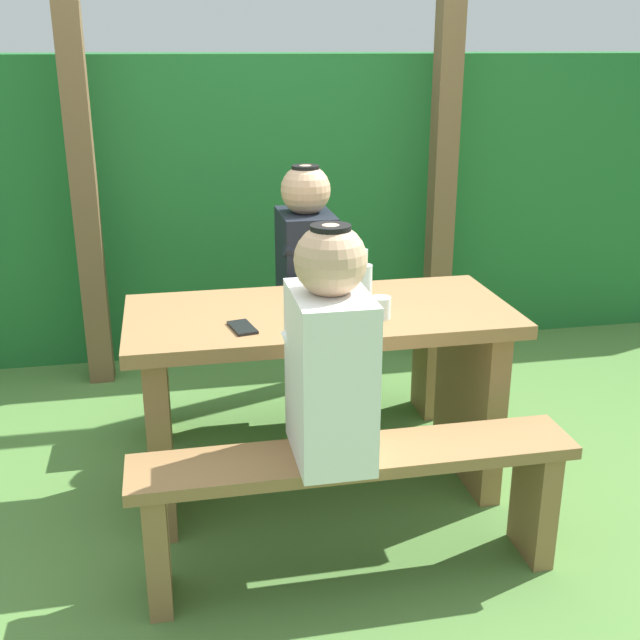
{
  "coord_description": "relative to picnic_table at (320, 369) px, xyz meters",
  "views": [
    {
      "loc": [
        -0.53,
        -2.64,
        1.65
      ],
      "look_at": [
        0.0,
        0.0,
        0.69
      ],
      "focal_mm": 43.87,
      "sensor_mm": 36.0,
      "label": 1
    }
  ],
  "objects": [
    {
      "name": "pergola_post_left",
      "position": [
        -0.91,
        1.25,
        0.56
      ],
      "size": [
        0.12,
        0.12,
        2.11
      ],
      "primitive_type": "cube",
      "color": "brown",
      "rests_on": "ground_plane"
    },
    {
      "name": "hedge_backdrop",
      "position": [
        0.0,
        1.95,
        0.3
      ],
      "size": [
        6.4,
        0.92,
        1.6
      ],
      "primitive_type": "cube",
      "color": "#20652C",
      "rests_on": "ground_plane"
    },
    {
      "name": "bottle_left",
      "position": [
        0.15,
        -0.04,
        0.33
      ],
      "size": [
        0.06,
        0.06,
        0.23
      ],
      "color": "silver",
      "rests_on": "picnic_table"
    },
    {
      "name": "cell_phone",
      "position": [
        -0.3,
        -0.15,
        0.24
      ],
      "size": [
        0.1,
        0.15,
        0.01
      ],
      "primitive_type": "cube",
      "rotation": [
        0.0,
        0.0,
        0.21
      ],
      "color": "black",
      "rests_on": "picnic_table"
    },
    {
      "name": "drinking_glass",
      "position": [
        0.19,
        -0.13,
        0.27
      ],
      "size": [
        0.07,
        0.07,
        0.08
      ],
      "primitive_type": "cylinder",
      "color": "silver",
      "rests_on": "picnic_table"
    },
    {
      "name": "bench_near",
      "position": [
        0.0,
        -0.56,
        -0.17
      ],
      "size": [
        1.4,
        0.24,
        0.46
      ],
      "color": "olive",
      "rests_on": "ground_plane"
    },
    {
      "name": "bench_far",
      "position": [
        0.0,
        0.56,
        -0.17
      ],
      "size": [
        1.4,
        0.24,
        0.46
      ],
      "color": "olive",
      "rests_on": "ground_plane"
    },
    {
      "name": "person_white_shirt",
      "position": [
        -0.08,
        -0.56,
        0.29
      ],
      "size": [
        0.25,
        0.35,
        0.72
      ],
      "color": "white",
      "rests_on": "bench_near"
    },
    {
      "name": "pergola_post_right",
      "position": [
        0.91,
        1.25,
        0.56
      ],
      "size": [
        0.12,
        0.12,
        2.11
      ],
      "primitive_type": "cube",
      "color": "brown",
      "rests_on": "ground_plane"
    },
    {
      "name": "person_black_coat",
      "position": [
        0.05,
        0.56,
        0.29
      ],
      "size": [
        0.25,
        0.35,
        0.72
      ],
      "color": "black",
      "rests_on": "bench_far"
    },
    {
      "name": "ground_plane",
      "position": [
        0.0,
        0.0,
        -0.5
      ],
      "size": [
        12.0,
        12.0,
        0.0
      ],
      "primitive_type": "plane",
      "color": "#4E7A38"
    },
    {
      "name": "picnic_table",
      "position": [
        0.0,
        0.0,
        0.0
      ],
      "size": [
        1.4,
        0.64,
        0.73
      ],
      "color": "olive",
      "rests_on": "ground_plane"
    }
  ]
}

